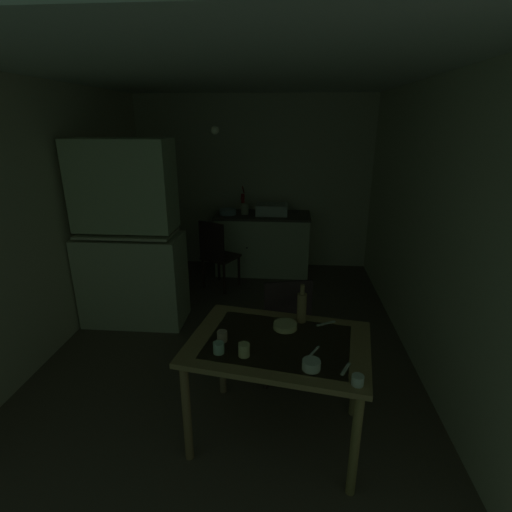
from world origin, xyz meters
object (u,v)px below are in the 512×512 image
(glass_bottle, at_px, (302,307))
(serving_bowl_wide, at_px, (311,365))
(chair_by_counter, at_px, (217,254))
(teacup_cream, at_px, (222,336))
(hand_pump, at_px, (243,202))
(hutch_cabinet, at_px, (129,242))
(sink_basin, at_px, (272,209))
(mixing_bowl_counter, at_px, (228,212))
(chair_far_side, at_px, (284,328))
(dining_table, at_px, (278,354))

(glass_bottle, bearing_deg, serving_bowl_wide, -85.68)
(chair_by_counter, distance_m, teacup_cream, 2.59)
(hand_pump, distance_m, chair_by_counter, 0.95)
(hutch_cabinet, xyz_separation_m, serving_bowl_wide, (1.82, -1.85, -0.13))
(hutch_cabinet, height_order, serving_bowl_wide, hutch_cabinet)
(sink_basin, bearing_deg, mixing_bowl_counter, -175.43)
(teacup_cream, distance_m, glass_bottle, 0.61)
(sink_basin, xyz_separation_m, serving_bowl_wide, (0.38, -3.47, -0.15))
(serving_bowl_wide, xyz_separation_m, glass_bottle, (-0.04, 0.56, 0.09))
(chair_far_side, xyz_separation_m, teacup_cream, (-0.40, -0.66, 0.30))
(dining_table, bearing_deg, chair_far_side, 87.07)
(glass_bottle, bearing_deg, chair_by_counter, 114.59)
(chair_by_counter, bearing_deg, glass_bottle, -65.41)
(chair_by_counter, height_order, serving_bowl_wide, chair_by_counter)
(serving_bowl_wide, height_order, teacup_cream, teacup_cream)
(hand_pump, relative_size, dining_table, 0.30)
(dining_table, height_order, glass_bottle, glass_bottle)
(serving_bowl_wide, bearing_deg, hand_pump, 102.89)
(hutch_cabinet, xyz_separation_m, teacup_cream, (1.25, -1.59, -0.12))
(sink_basin, relative_size, chair_far_side, 0.45)
(chair_far_side, xyz_separation_m, chair_by_counter, (-0.90, 1.87, -0.01))
(mixing_bowl_counter, xyz_separation_m, dining_table, (0.81, -3.13, -0.23))
(hand_pump, distance_m, serving_bowl_wide, 3.61)
(chair_by_counter, bearing_deg, sink_basin, 45.19)
(chair_by_counter, bearing_deg, hand_pump, 70.60)
(mixing_bowl_counter, bearing_deg, chair_by_counter, -94.54)
(hutch_cabinet, relative_size, glass_bottle, 6.91)
(hand_pump, xyz_separation_m, mixing_bowl_counter, (-0.21, -0.10, -0.13))
(hand_pump, xyz_separation_m, glass_bottle, (0.76, -2.95, -0.15))
(mixing_bowl_counter, distance_m, serving_bowl_wide, 3.56)
(mixing_bowl_counter, height_order, dining_table, mixing_bowl_counter)
(chair_by_counter, relative_size, serving_bowl_wide, 8.64)
(hand_pump, xyz_separation_m, chair_far_side, (0.64, -2.60, -0.54))
(mixing_bowl_counter, bearing_deg, hutch_cabinet, -117.34)
(glass_bottle, bearing_deg, dining_table, -118.75)
(dining_table, height_order, chair_far_side, chair_far_side)
(hutch_cabinet, xyz_separation_m, sink_basin, (1.44, 1.62, 0.02))
(chair_far_side, distance_m, glass_bottle, 0.53)
(mixing_bowl_counter, height_order, serving_bowl_wide, mixing_bowl_counter)
(hand_pump, xyz_separation_m, dining_table, (0.61, -3.23, -0.37))
(sink_basin, relative_size, mixing_bowl_counter, 1.83)
(chair_far_side, height_order, glass_bottle, glass_bottle)
(hand_pump, relative_size, teacup_cream, 5.66)
(serving_bowl_wide, xyz_separation_m, teacup_cream, (-0.57, 0.26, 0.01))
(hutch_cabinet, relative_size, chair_by_counter, 2.11)
(dining_table, relative_size, chair_by_counter, 1.38)
(chair_by_counter, bearing_deg, chair_far_side, -64.41)
(dining_table, xyz_separation_m, chair_by_counter, (-0.86, 2.50, -0.18))
(hand_pump, height_order, dining_table, hand_pump)
(hutch_cabinet, xyz_separation_m, chair_by_counter, (0.76, 0.94, -0.44))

